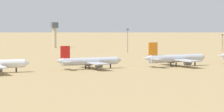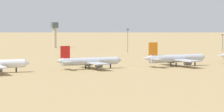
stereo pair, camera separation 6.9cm
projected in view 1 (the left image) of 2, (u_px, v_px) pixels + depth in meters
name	position (u px, v px, depth m)	size (l,w,h in m)	color
ground	(136.00, 68.00, 280.08)	(4000.00, 4000.00, 0.00)	tan
ridge_east	(53.00, 16.00, 1391.65)	(304.30, 219.57, 62.86)	#887A5D
ridge_far_east	(137.00, 8.00, 1534.16)	(303.66, 187.58, 103.91)	slate
parked_jet_red_3	(89.00, 61.00, 276.33)	(34.55, 29.02, 11.42)	silver
parked_jet_orange_4	(175.00, 59.00, 290.70)	(37.84, 32.03, 12.49)	silver
control_tower	(55.00, 32.00, 472.18)	(5.20, 5.20, 21.26)	#C6B793
light_pole_west	(128.00, 39.00, 407.65)	(1.80, 0.50, 16.98)	#59595E
light_pole_east	(222.00, 41.00, 421.59)	(1.80, 0.50, 12.62)	#59595E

